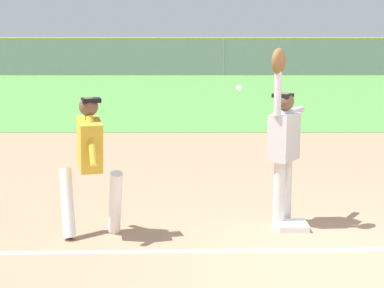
% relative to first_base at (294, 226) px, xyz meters
% --- Properties ---
extents(ground_plane, '(79.50, 79.50, 0.00)m').
position_rel_first_base_xyz_m(ground_plane, '(0.33, -1.24, -0.04)').
color(ground_plane, tan).
extents(outfield_grass, '(51.79, 17.33, 0.01)m').
position_rel_first_base_xyz_m(outfield_grass, '(0.33, 15.95, -0.04)').
color(outfield_grass, '#549342').
rests_on(outfield_grass, ground_plane).
extents(first_base, '(0.39, 0.39, 0.08)m').
position_rel_first_base_xyz_m(first_base, '(0.00, 0.00, 0.00)').
color(first_base, white).
rests_on(first_base, ground_plane).
extents(fielder, '(0.58, 0.81, 2.28)m').
position_rel_first_base_xyz_m(fielder, '(-0.12, 0.19, 1.08)').
color(fielder, silver).
rests_on(fielder, ground_plane).
extents(runner, '(0.85, 0.83, 1.72)m').
position_rel_first_base_xyz_m(runner, '(-2.50, -0.29, 0.96)').
color(runner, white).
rests_on(runner, ground_plane).
extents(baseball, '(0.07, 0.07, 0.07)m').
position_rel_first_base_xyz_m(baseball, '(-0.69, 0.16, 1.74)').
color(baseball, white).
extents(outfield_fence, '(51.87, 0.08, 1.89)m').
position_rel_first_base_xyz_m(outfield_fence, '(0.33, 24.61, 0.91)').
color(outfield_fence, '#93999E').
rests_on(outfield_fence, ground_plane).
extents(parked_car_blue, '(4.48, 2.27, 1.25)m').
position_rel_first_base_xyz_m(parked_car_blue, '(-11.26, 28.69, 0.63)').
color(parked_car_blue, '#23389E').
rests_on(parked_car_blue, ground_plane).
extents(parked_car_red, '(4.57, 2.46, 1.25)m').
position_rel_first_base_xyz_m(parked_car_red, '(-5.01, 28.03, 0.63)').
color(parked_car_red, '#B21E1E').
rests_on(parked_car_red, ground_plane).
extents(parked_car_silver, '(4.52, 2.36, 1.25)m').
position_rel_first_base_xyz_m(parked_car_silver, '(1.87, 28.19, 0.63)').
color(parked_car_silver, '#B7B7BC').
rests_on(parked_car_silver, ground_plane).
extents(parked_car_green, '(4.53, 2.39, 1.25)m').
position_rel_first_base_xyz_m(parked_car_green, '(7.65, 28.25, 0.63)').
color(parked_car_green, '#1E6B33').
rests_on(parked_car_green, ground_plane).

